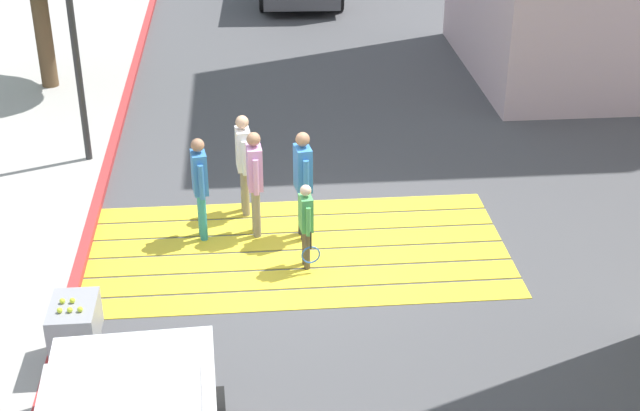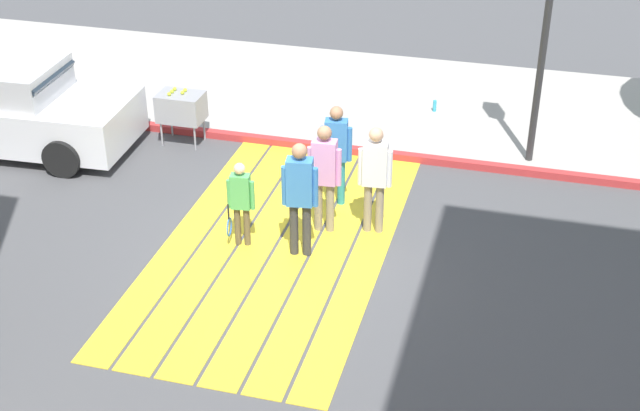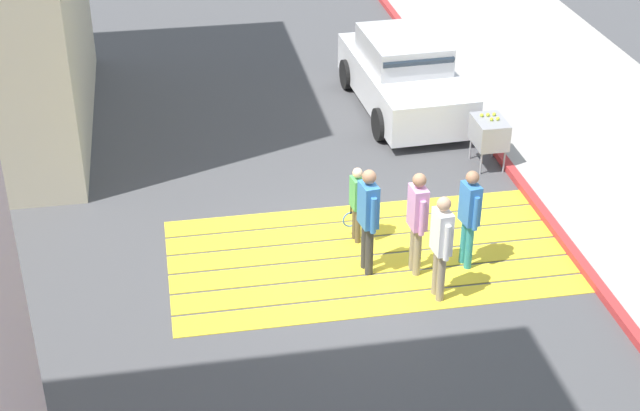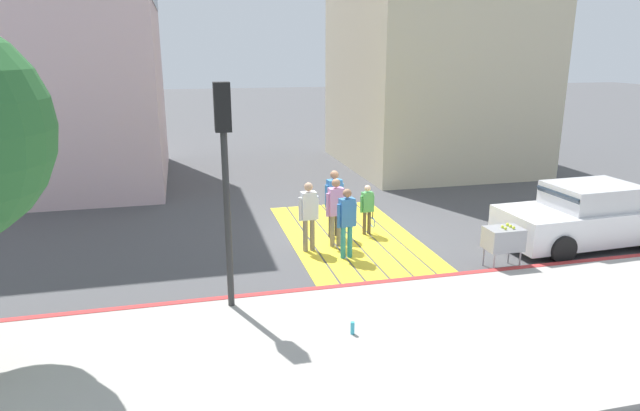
# 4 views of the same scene
# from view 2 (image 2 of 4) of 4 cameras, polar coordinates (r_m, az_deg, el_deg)

# --- Properties ---
(ground_plane) EXTENTS (120.00, 120.00, 0.00)m
(ground_plane) POSITION_cam_2_polar(r_m,az_deg,el_deg) (13.24, -2.82, -2.58)
(ground_plane) COLOR #4C4C4F
(crosswalk_stripes) EXTENTS (6.40, 3.25, 0.01)m
(crosswalk_stripes) POSITION_cam_2_polar(r_m,az_deg,el_deg) (13.23, -2.82, -2.56)
(crosswalk_stripes) COLOR yellow
(crosswalk_stripes) RESTS_ON ground
(sidewalk_west) EXTENTS (4.80, 40.00, 0.12)m
(sidewalk_west) POSITION_cam_2_polar(r_m,az_deg,el_deg) (18.01, 2.59, 6.88)
(sidewalk_west) COLOR #ADA8A0
(sidewalk_west) RESTS_ON ground
(curb_painted) EXTENTS (0.16, 40.00, 0.13)m
(curb_painted) POSITION_cam_2_polar(r_m,az_deg,el_deg) (15.93, 0.71, 3.70)
(curb_painted) COLOR #BC3333
(curb_painted) RESTS_ON ground
(car_parked_near_curb) EXTENTS (2.14, 4.38, 1.57)m
(car_parked_near_curb) POSITION_cam_2_polar(r_m,az_deg,el_deg) (16.77, -19.14, 5.90)
(car_parked_near_curb) COLOR white
(car_parked_near_curb) RESTS_ON ground
(tennis_ball_cart) EXTENTS (0.56, 0.80, 1.02)m
(tennis_ball_cart) POSITION_cam_2_polar(r_m,az_deg,el_deg) (16.18, -8.88, 6.23)
(tennis_ball_cart) COLOR #99999E
(tennis_ball_cart) RESTS_ON ground
(water_bottle) EXTENTS (0.07, 0.07, 0.22)m
(water_bottle) POSITION_cam_2_polar(r_m,az_deg,el_deg) (17.35, 7.34, 6.34)
(water_bottle) COLOR #33A5BF
(water_bottle) RESTS_ON sidewalk_west
(pedestrian_adult_lead) EXTENTS (0.25, 0.50, 1.73)m
(pedestrian_adult_lead) POSITION_cam_2_polar(r_m,az_deg,el_deg) (13.09, 3.53, 2.11)
(pedestrian_adult_lead) COLOR gray
(pedestrian_adult_lead) RESTS_ON ground
(pedestrian_adult_trailing) EXTENTS (0.28, 0.52, 1.78)m
(pedestrian_adult_trailing) POSITION_cam_2_polar(r_m,az_deg,el_deg) (12.50, -1.30, 0.89)
(pedestrian_adult_trailing) COLOR #333338
(pedestrian_adult_trailing) RESTS_ON ground
(pedestrian_adult_side) EXTENTS (0.27, 0.49, 1.69)m
(pedestrian_adult_side) POSITION_cam_2_polar(r_m,az_deg,el_deg) (13.84, 1.04, 3.67)
(pedestrian_adult_side) COLOR teal
(pedestrian_adult_side) RESTS_ON ground
(pedestrian_teen_behind) EXTENTS (0.25, 0.51, 1.74)m
(pedestrian_teen_behind) POSITION_cam_2_polar(r_m,az_deg,el_deg) (13.09, 0.28, 2.21)
(pedestrian_teen_behind) COLOR gray
(pedestrian_teen_behind) RESTS_ON ground
(pedestrian_child_with_racket) EXTENTS (0.30, 0.42, 1.35)m
(pedestrian_child_with_racket) POSITION_cam_2_polar(r_m,az_deg,el_deg) (12.91, -5.11, 0.37)
(pedestrian_child_with_racket) COLOR brown
(pedestrian_child_with_racket) RESTS_ON ground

